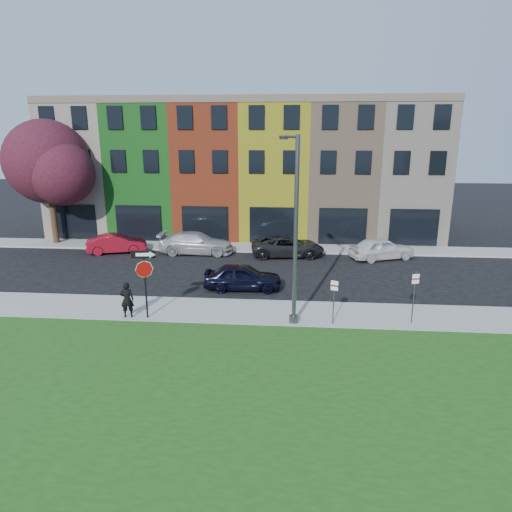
# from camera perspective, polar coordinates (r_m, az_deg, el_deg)

# --- Properties ---
(ground) EXTENTS (120.00, 120.00, 0.00)m
(ground) POSITION_cam_1_polar(r_m,az_deg,el_deg) (18.34, -0.31, -10.83)
(ground) COLOR black
(ground) RESTS_ON ground
(sidewalk_near) EXTENTS (40.00, 3.00, 0.12)m
(sidewalk_near) POSITION_cam_1_polar(r_m,az_deg,el_deg) (21.00, 5.90, -7.22)
(sidewalk_near) COLOR gray
(sidewalk_near) RESTS_ON ground
(sidewalk_far) EXTENTS (40.00, 2.40, 0.12)m
(sidewalk_far) POSITION_cam_1_polar(r_m,az_deg,el_deg) (32.71, -3.25, 1.12)
(sidewalk_far) COLOR gray
(sidewalk_far) RESTS_ON ground
(rowhouse_block) EXTENTS (30.00, 10.12, 10.00)m
(rowhouse_block) POSITION_cam_1_polar(r_m,az_deg,el_deg) (37.91, -1.30, 10.66)
(rowhouse_block) COLOR beige
(rowhouse_block) RESTS_ON ground
(stop_sign) EXTENTS (1.05, 0.17, 3.07)m
(stop_sign) POSITION_cam_1_polar(r_m,az_deg,el_deg) (20.19, -13.78, -1.76)
(stop_sign) COLOR black
(stop_sign) RESTS_ON sidewalk_near
(man) EXTENTS (0.72, 0.58, 1.62)m
(man) POSITION_cam_1_polar(r_m,az_deg,el_deg) (20.93, -15.82, -5.27)
(man) COLOR black
(man) RESTS_ON sidewalk_near
(sedan_near) EXTENTS (2.01, 4.19, 1.38)m
(sedan_near) POSITION_cam_1_polar(r_m,az_deg,el_deg) (23.98, -1.68, -2.63)
(sedan_near) COLOR black
(sedan_near) RESTS_ON ground
(parked_car_red) EXTENTS (3.66, 4.75, 1.30)m
(parked_car_red) POSITION_cam_1_polar(r_m,az_deg,el_deg) (32.65, -17.00, 1.51)
(parked_car_red) COLOR maroon
(parked_car_red) RESTS_ON ground
(parked_car_silver) EXTENTS (2.12, 5.06, 1.46)m
(parked_car_silver) POSITION_cam_1_polar(r_m,az_deg,el_deg) (31.30, -7.47, 1.62)
(parked_car_silver) COLOR #A8A7AC
(parked_car_silver) RESTS_ON ground
(parked_car_dark) EXTENTS (3.28, 5.32, 1.34)m
(parked_car_dark) POSITION_cam_1_polar(r_m,az_deg,el_deg) (30.44, 3.97, 1.21)
(parked_car_dark) COLOR black
(parked_car_dark) RESTS_ON ground
(parked_car_white) EXTENTS (4.47, 5.33, 1.43)m
(parked_car_white) POSITION_cam_1_polar(r_m,az_deg,el_deg) (30.75, 15.43, 0.92)
(parked_car_white) COLOR silver
(parked_car_white) RESTS_ON ground
(street_lamp) EXTENTS (1.00, 2.51, 7.85)m
(street_lamp) POSITION_cam_1_polar(r_m,az_deg,el_deg) (18.93, 4.80, 3.07)
(street_lamp) COLOR #4A4D4F
(street_lamp) RESTS_ON sidewalk_near
(parking_sign_a) EXTENTS (0.30, 0.16, 2.01)m
(parking_sign_a) POSITION_cam_1_polar(r_m,az_deg,el_deg) (19.55, 9.72, -4.93)
(parking_sign_a) COLOR #4A4D4F
(parking_sign_a) RESTS_ON sidewalk_near
(parking_sign_b) EXTENTS (0.31, 0.12, 2.33)m
(parking_sign_b) POSITION_cam_1_polar(r_m,az_deg,el_deg) (20.39, 19.18, -4.20)
(parking_sign_b) COLOR #4A4D4F
(parking_sign_b) RESTS_ON sidewalk_near
(tree_purple) EXTENTS (7.06, 6.18, 8.82)m
(tree_purple) POSITION_cam_1_polar(r_m,az_deg,el_deg) (36.09, -24.43, 10.44)
(tree_purple) COLOR black
(tree_purple) RESTS_ON sidewalk_far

